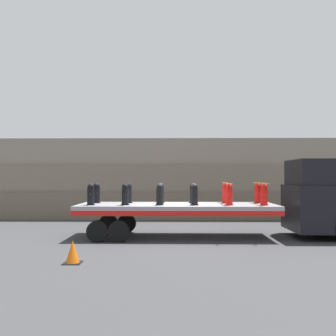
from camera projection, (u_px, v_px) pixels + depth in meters
ground_plane at (177, 237)px, 15.36m from camera, size 120.00×120.00×0.00m
rock_cliff at (176, 179)px, 22.90m from camera, size 60.00×3.30×4.70m
truck_cab at (324, 199)px, 15.30m from camera, size 2.74×2.71×3.18m
flatbed_trailer at (165, 210)px, 15.39m from camera, size 8.08×2.69×1.36m
fire_hydrant_black_near_0 at (91, 195)px, 14.88m from camera, size 0.35×0.54×0.86m
fire_hydrant_black_far_0 at (97, 193)px, 16.03m from camera, size 0.35×0.54×0.86m
fire_hydrant_black_near_1 at (125, 195)px, 14.86m from camera, size 0.35×0.54×0.86m
fire_hydrant_black_far_1 at (129, 193)px, 16.01m from camera, size 0.35×0.54×0.86m
fire_hydrant_black_near_2 at (160, 195)px, 14.84m from camera, size 0.35×0.54×0.86m
fire_hydrant_black_far_2 at (161, 193)px, 15.98m from camera, size 0.35×0.54×0.86m
fire_hydrant_black_near_3 at (194, 195)px, 14.82m from camera, size 0.35×0.54×0.86m
fire_hydrant_black_far_3 at (193, 193)px, 15.96m from camera, size 0.35×0.54×0.86m
fire_hydrant_red_near_4 at (229, 195)px, 14.80m from camera, size 0.35×0.54×0.86m
fire_hydrant_red_far_4 at (225, 193)px, 15.94m from camera, size 0.35×0.54×0.86m
fire_hydrant_red_near_5 at (264, 195)px, 14.77m from camera, size 0.35×0.54×0.86m
fire_hydrant_red_far_5 at (258, 193)px, 15.92m from camera, size 0.35×0.54×0.86m
cargo_strap_rear at (227, 183)px, 15.38m from camera, size 0.05×2.80×0.01m
cargo_strap_middle at (261, 183)px, 15.36m from camera, size 0.05×2.80×0.01m
traffic_cone at (73, 252)px, 10.76m from camera, size 0.51×0.51×0.66m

